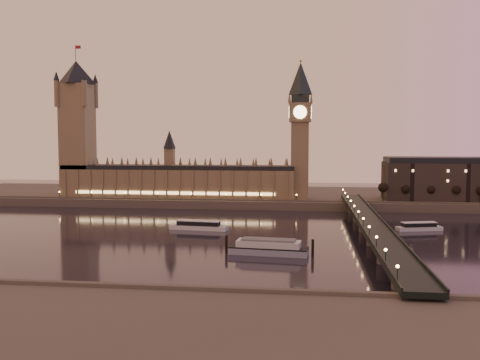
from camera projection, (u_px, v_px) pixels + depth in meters
The scene contains 14 objects.
ground at pixel (197, 234), 289.62m from camera, with size 700.00×700.00×0.00m, color black.
far_embankment at pixel (271, 197), 448.97m from camera, with size 560.00×130.00×6.00m, color #423D35.
palace_of_westminster at pixel (177, 177), 412.55m from camera, with size 180.00×26.62×52.00m.
victoria_tower at pixel (77, 121), 418.88m from camera, with size 31.68×31.68×118.00m.
big_ben at pixel (300, 122), 397.74m from camera, with size 17.68×17.68×104.00m.
westminster_bridge at pixel (369, 228), 277.99m from camera, with size 13.20×260.00×15.30m.
bare_tree_0 at pixel (386, 189), 382.16m from camera, with size 6.15×6.15×12.51m.
bare_tree_1 at pixel (408, 190), 380.23m from camera, with size 6.15×6.15×12.51m.
bare_tree_2 at pixel (431, 190), 378.30m from camera, with size 6.15×6.15×12.51m.
bare_tree_3 at pixel (454, 190), 376.38m from camera, with size 6.15×6.15×12.51m.
bare_tree_4 at pixel (478, 191), 374.45m from camera, with size 6.15×6.15×12.51m.
cruise_boat_a at pixel (199, 226), 303.96m from camera, with size 33.67×10.90×5.29m.
cruise_boat_b at pixel (419, 227), 301.26m from camera, with size 26.65×13.07×4.77m.
moored_barge at pixel (269, 247), 239.25m from camera, with size 40.40×13.56×7.45m.
Camera 1 is at (58.54, -281.39, 51.92)m, focal length 40.00 mm.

